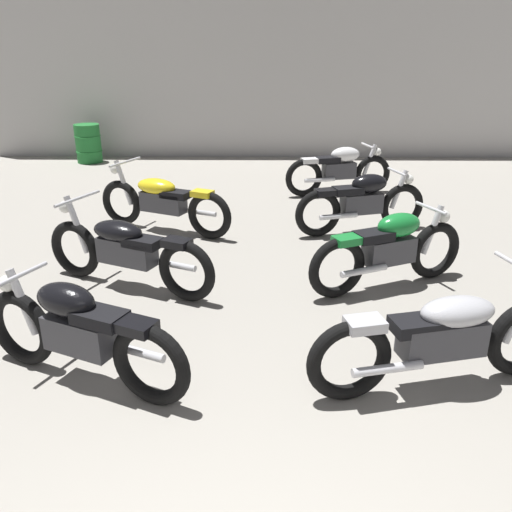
% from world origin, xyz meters
% --- Properties ---
extents(back_wall, '(12.78, 0.24, 3.60)m').
position_xyz_m(back_wall, '(0.00, 12.13, 1.80)').
color(back_wall, '#BCBAB7').
rests_on(back_wall, ground).
extents(motorcycle_left_row_1, '(1.85, 0.90, 0.88)m').
position_xyz_m(motorcycle_left_row_1, '(-1.36, 2.94, 0.46)').
color(motorcycle_left_row_1, black).
rests_on(motorcycle_left_row_1, ground).
extents(motorcycle_left_row_2, '(2.02, 1.06, 0.97)m').
position_xyz_m(motorcycle_left_row_2, '(-1.42, 4.71, 0.45)').
color(motorcycle_left_row_2, black).
rests_on(motorcycle_left_row_2, ground).
extents(motorcycle_left_row_3, '(2.02, 1.06, 0.97)m').
position_xyz_m(motorcycle_left_row_3, '(-1.36, 6.62, 0.45)').
color(motorcycle_left_row_3, black).
rests_on(motorcycle_left_row_3, ground).
extents(motorcycle_right_row_1, '(2.14, 0.81, 0.97)m').
position_xyz_m(motorcycle_right_row_1, '(1.46, 2.91, 0.45)').
color(motorcycle_right_row_1, black).
rests_on(motorcycle_right_row_1, ground).
extents(motorcycle_right_row_2, '(1.85, 0.90, 0.88)m').
position_xyz_m(motorcycle_right_row_2, '(1.46, 4.76, 0.46)').
color(motorcycle_right_row_2, black).
rests_on(motorcycle_right_row_2, ground).
extents(motorcycle_right_row_3, '(1.93, 0.72, 0.88)m').
position_xyz_m(motorcycle_right_row_3, '(1.47, 6.59, 0.46)').
color(motorcycle_right_row_3, black).
rests_on(motorcycle_right_row_3, ground).
extents(motorcycle_right_row_4, '(1.94, 0.68, 0.88)m').
position_xyz_m(motorcycle_right_row_4, '(1.43, 8.65, 0.46)').
color(motorcycle_right_row_4, black).
rests_on(motorcycle_right_row_4, ground).
extents(oil_drum, '(0.59, 0.59, 0.85)m').
position_xyz_m(oil_drum, '(-3.88, 11.36, 0.43)').
color(oil_drum, '#1E722D').
rests_on(oil_drum, ground).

